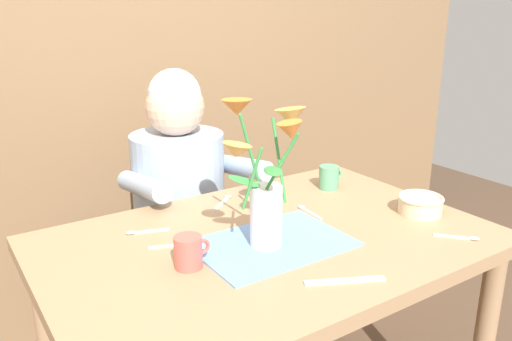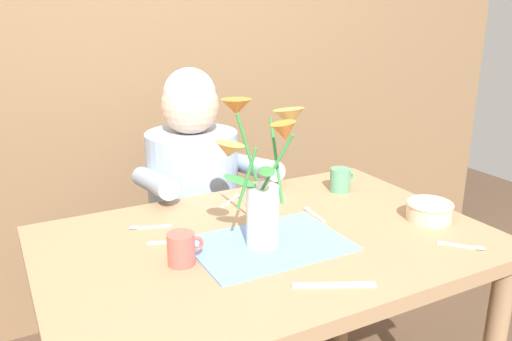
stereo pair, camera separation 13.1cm
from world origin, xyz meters
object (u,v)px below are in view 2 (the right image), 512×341
ceramic_bowl (429,210)px  tea_cup (340,180)px  dinner_knife (334,285)px  coffee_cup (182,249)px  seated_person (195,218)px  flower_vase (261,178)px

ceramic_bowl → tea_cup: 0.33m
dinner_knife → tea_cup: 0.64m
coffee_cup → tea_cup: (0.66, 0.24, 0.00)m
seated_person → flower_vase: size_ratio=3.02×
ceramic_bowl → seated_person: bearing=122.1°
seated_person → coffee_cup: seated_person is taller
seated_person → tea_cup: 0.59m
flower_vase → coffee_cup: bearing=178.5°
ceramic_bowl → tea_cup: bearing=104.1°
dinner_knife → ceramic_bowl: bearing=46.9°
seated_person → coffee_cup: size_ratio=12.20×
tea_cup → coffee_cup: bearing=-159.8°
ceramic_bowl → tea_cup: (-0.08, 0.32, 0.01)m
flower_vase → ceramic_bowl: bearing=-8.4°
seated_person → tea_cup: seated_person is taller
seated_person → ceramic_bowl: seated_person is taller
tea_cup → ceramic_bowl: bearing=-75.9°
seated_person → flower_vase: bearing=-92.5°
dinner_knife → coffee_cup: bearing=161.7°
ceramic_bowl → dinner_knife: size_ratio=0.72×
ceramic_bowl → coffee_cup: coffee_cup is taller
coffee_cup → tea_cup: 0.70m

